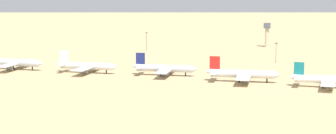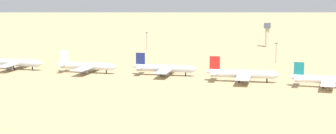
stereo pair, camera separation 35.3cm
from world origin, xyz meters
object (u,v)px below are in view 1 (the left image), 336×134
parked_jet_teal_5 (326,80)px  control_tower (267,33)px  parked_jet_red_4 (242,74)px  light_pole_west (276,51)px  parked_jet_navy_1 (13,62)px  light_pole_mid (147,40)px  parked_jet_white_2 (86,66)px  parked_jet_navy_3 (164,68)px

parked_jet_teal_5 → control_tower: control_tower is taller
parked_jet_red_4 → parked_jet_teal_5: size_ratio=1.08×
control_tower → light_pole_west: control_tower is taller
parked_jet_navy_1 → parked_jet_red_4: parked_jet_red_4 is taller
parked_jet_red_4 → light_pole_mid: 158.09m
parked_jet_white_2 → control_tower: 188.52m
parked_jet_red_4 → parked_jet_navy_3: bearing=164.5°
light_pole_west → parked_jet_red_4: bearing=-94.9°
control_tower → parked_jet_navy_3: bearing=-101.3°
parked_jet_teal_5 → parked_jet_navy_3: bearing=172.3°
parked_jet_white_2 → parked_jet_navy_3: size_ratio=1.01×
light_pole_mid → parked_jet_navy_3: bearing=-64.7°
parked_jet_navy_3 → parked_jet_red_4: (46.98, -6.78, 0.24)m
parked_jet_navy_1 → control_tower: size_ratio=2.05×
parked_jet_teal_5 → light_pole_mid: 191.54m
control_tower → light_pole_mid: bearing=-150.1°
parked_jet_navy_1 → parked_jet_white_2: 48.98m
parked_jet_navy_3 → control_tower: 168.16m
parked_jet_navy_3 → parked_jet_teal_5: 91.80m
parked_jet_white_2 → parked_jet_red_4: parked_jet_red_4 is taller
parked_jet_navy_1 → parked_jet_white_2: bearing=0.2°
parked_jet_navy_1 → control_tower: bearing=51.0°
parked_jet_navy_1 → light_pole_mid: bearing=68.9°
parked_jet_navy_1 → parked_jet_navy_3: bearing=2.5°
parked_jet_white_2 → parked_jet_teal_5: (138.17, -4.07, -0.10)m
control_tower → light_pole_mid: (-87.10, -50.02, -3.96)m
parked_jet_teal_5 → parked_jet_navy_1: bearing=178.0°
parked_jet_red_4 → control_tower: size_ratio=2.08×
parked_jet_navy_3 → light_pole_west: (53.75, 72.86, 3.69)m
parked_jet_navy_1 → parked_jet_teal_5: size_ratio=1.06×
parked_jet_white_2 → parked_jet_teal_5: bearing=-5.3°
parked_jet_teal_5 → parked_jet_white_2: bearing=176.9°
parked_jet_navy_1 → light_pole_mid: light_pole_mid is taller
light_pole_mid → parked_jet_red_4: bearing=-50.2°
parked_jet_navy_1 → light_pole_west: (149.59, 80.86, 3.50)m
parked_jet_red_4 → parked_jet_teal_5: parked_jet_red_4 is taller
parked_jet_navy_3 → control_tower: (32.97, 164.71, 7.81)m
parked_jet_navy_3 → parked_jet_teal_5: (91.26, -9.94, -0.07)m
parked_jet_teal_5 → parked_jet_red_4: bearing=174.5°
parked_jet_white_2 → control_tower: control_tower is taller
parked_jet_teal_5 → light_pole_west: light_pole_west is taller
parked_jet_white_2 → light_pole_west: size_ratio=2.92×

